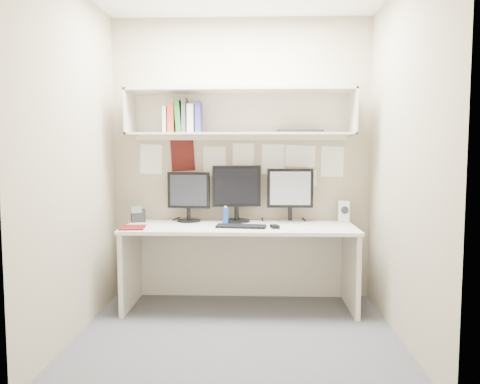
{
  "coord_description": "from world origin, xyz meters",
  "views": [
    {
      "loc": [
        0.14,
        -3.39,
        1.38
      ],
      "look_at": [
        0.01,
        0.35,
        1.05
      ],
      "focal_mm": 35.0,
      "sensor_mm": 36.0,
      "label": 1
    }
  ],
  "objects_px": {
    "monitor_left": "(189,195)",
    "speaker": "(344,212)",
    "maroon_notebook": "(133,228)",
    "monitor_center": "(237,192)",
    "keyboard": "(241,226)",
    "monitor_right": "(290,193)",
    "desk_phone": "(138,215)",
    "desk": "(240,266)"
  },
  "relations": [
    {
      "from": "keyboard",
      "to": "speaker",
      "type": "distance_m",
      "value": 0.99
    },
    {
      "from": "monitor_left",
      "to": "speaker",
      "type": "bearing_deg",
      "value": 6.22
    },
    {
      "from": "monitor_right",
      "to": "keyboard",
      "type": "relative_size",
      "value": 1.16
    },
    {
      "from": "speaker",
      "to": "maroon_notebook",
      "type": "distance_m",
      "value": 1.88
    },
    {
      "from": "monitor_left",
      "to": "desk_phone",
      "type": "relative_size",
      "value": 2.99
    },
    {
      "from": "desk",
      "to": "monitor_center",
      "type": "distance_m",
      "value": 0.68
    },
    {
      "from": "desk_phone",
      "to": "monitor_center",
      "type": "bearing_deg",
      "value": -17.81
    },
    {
      "from": "desk",
      "to": "monitor_left",
      "type": "relative_size",
      "value": 4.39
    },
    {
      "from": "speaker",
      "to": "monitor_left",
      "type": "bearing_deg",
      "value": -173.77
    },
    {
      "from": "maroon_notebook",
      "to": "monitor_right",
      "type": "bearing_deg",
      "value": 9.69
    },
    {
      "from": "speaker",
      "to": "maroon_notebook",
      "type": "bearing_deg",
      "value": -161.27
    },
    {
      "from": "monitor_left",
      "to": "keyboard",
      "type": "height_order",
      "value": "monitor_left"
    },
    {
      "from": "speaker",
      "to": "desk_phone",
      "type": "bearing_deg",
      "value": -172.44
    },
    {
      "from": "desk",
      "to": "monitor_left",
      "type": "height_order",
      "value": "monitor_left"
    },
    {
      "from": "monitor_left",
      "to": "desk_phone",
      "type": "height_order",
      "value": "monitor_left"
    },
    {
      "from": "monitor_center",
      "to": "monitor_right",
      "type": "relative_size",
      "value": 1.06
    },
    {
      "from": "monitor_center",
      "to": "monitor_right",
      "type": "xyz_separation_m",
      "value": [
        0.49,
        0.0,
        -0.01
      ]
    },
    {
      "from": "monitor_right",
      "to": "monitor_left",
      "type": "bearing_deg",
      "value": 179.93
    },
    {
      "from": "monitor_center",
      "to": "desk_phone",
      "type": "relative_size",
      "value": 3.39
    },
    {
      "from": "desk",
      "to": "speaker",
      "type": "distance_m",
      "value": 1.07
    },
    {
      "from": "keyboard",
      "to": "monitor_right",
      "type": "bearing_deg",
      "value": 43.62
    },
    {
      "from": "monitor_left",
      "to": "keyboard",
      "type": "relative_size",
      "value": 1.09
    },
    {
      "from": "keyboard",
      "to": "maroon_notebook",
      "type": "relative_size",
      "value": 1.74
    },
    {
      "from": "desk",
      "to": "keyboard",
      "type": "xyz_separation_m",
      "value": [
        0.01,
        -0.11,
        0.37
      ]
    },
    {
      "from": "monitor_center",
      "to": "maroon_notebook",
      "type": "bearing_deg",
      "value": -163.64
    },
    {
      "from": "monitor_left",
      "to": "desk_phone",
      "type": "distance_m",
      "value": 0.5
    },
    {
      "from": "monitor_right",
      "to": "maroon_notebook",
      "type": "height_order",
      "value": "monitor_right"
    },
    {
      "from": "maroon_notebook",
      "to": "speaker",
      "type": "bearing_deg",
      "value": 5.39
    },
    {
      "from": "desk",
      "to": "desk_phone",
      "type": "distance_m",
      "value": 1.05
    },
    {
      "from": "desk_phone",
      "to": "keyboard",
      "type": "bearing_deg",
      "value": -37.28
    },
    {
      "from": "desk_phone",
      "to": "maroon_notebook",
      "type": "bearing_deg",
      "value": -103.42
    },
    {
      "from": "speaker",
      "to": "desk_phone",
      "type": "xyz_separation_m",
      "value": [
        -1.88,
        -0.04,
        -0.04
      ]
    },
    {
      "from": "monitor_right",
      "to": "keyboard",
      "type": "bearing_deg",
      "value": -142.98
    },
    {
      "from": "monitor_left",
      "to": "keyboard",
      "type": "xyz_separation_m",
      "value": [
        0.49,
        -0.33,
        -0.24
      ]
    },
    {
      "from": "desk",
      "to": "desk_phone",
      "type": "xyz_separation_m",
      "value": [
        -0.94,
        0.18,
        0.42
      ]
    },
    {
      "from": "monitor_left",
      "to": "speaker",
      "type": "xyz_separation_m",
      "value": [
        1.42,
        0.0,
        -0.15
      ]
    },
    {
      "from": "monitor_left",
      "to": "maroon_notebook",
      "type": "relative_size",
      "value": 1.88
    },
    {
      "from": "monitor_left",
      "to": "monitor_right",
      "type": "height_order",
      "value": "monitor_right"
    },
    {
      "from": "desk",
      "to": "keyboard",
      "type": "relative_size",
      "value": 4.77
    },
    {
      "from": "speaker",
      "to": "monitor_center",
      "type": "bearing_deg",
      "value": -173.76
    },
    {
      "from": "desk",
      "to": "monitor_center",
      "type": "bearing_deg",
      "value": 99.81
    },
    {
      "from": "maroon_notebook",
      "to": "desk_phone",
      "type": "relative_size",
      "value": 1.59
    }
  ]
}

